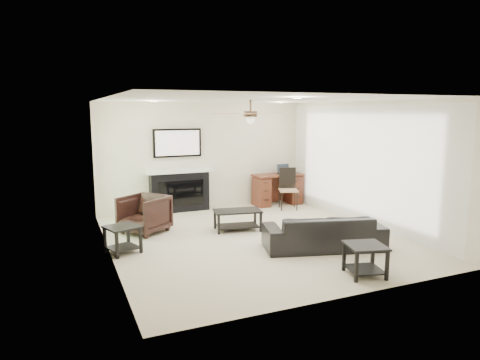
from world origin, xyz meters
The scene contains 10 objects.
room_shell centered at (0.19, 0.08, 1.68)m, with size 5.50×5.54×2.52m.
sofa centered at (0.85, -1.01, 0.29)m, with size 1.99×0.78×0.58m, color black.
armchair centered at (-1.75, 1.14, 0.36)m, with size 0.77×0.79×0.72m, color black.
coffee_table centered at (-0.05, 0.59, 0.20)m, with size 0.90×0.50×0.40m, color black.
end_table_near centered at (0.70, -2.26, 0.23)m, with size 0.52×0.52×0.45m, color black.
end_table_left centered at (-2.30, 0.09, 0.23)m, with size 0.50×0.50×0.45m, color black.
fireplace_unit centered at (-0.65, 2.58, 0.95)m, with size 1.52×0.34×1.91m, color black.
desk centered at (1.77, 2.35, 0.38)m, with size 1.22×0.56×0.76m, color #401E10.
desk_chair centered at (1.77, 1.80, 0.48)m, with size 0.42×0.44×0.97m, color black.
laptop centered at (1.97, 2.33, 0.88)m, with size 0.33×0.24×0.23m, color black.
Camera 1 is at (-3.18, -6.87, 2.30)m, focal length 32.00 mm.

